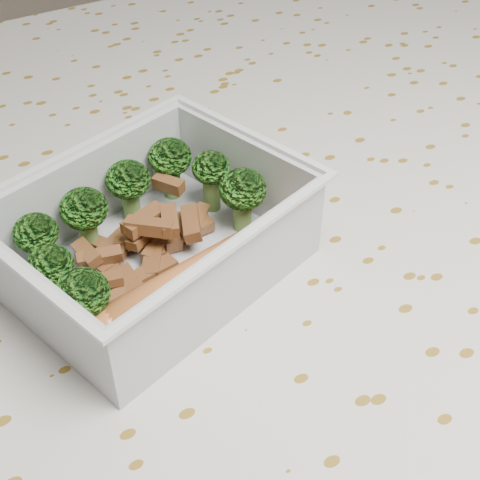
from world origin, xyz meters
TOP-DOWN VIEW (x-y plane):
  - dining_table at (0.00, 0.00)m, footprint 1.40×0.90m
  - tablecloth at (0.00, 0.00)m, footprint 1.46×0.96m
  - lunch_container at (-0.04, 0.03)m, footprint 0.22×0.19m
  - broccoli_florets at (-0.04, 0.05)m, footprint 0.17×0.13m
  - meat_pile at (-0.04, 0.04)m, footprint 0.11×0.09m
  - sausage at (-0.02, -0.01)m, footprint 0.16×0.05m

SIDE VIEW (x-z plane):
  - dining_table at x=0.00m, z-range 0.29..1.04m
  - tablecloth at x=0.00m, z-range 0.62..0.81m
  - meat_pile at x=-0.04m, z-range 0.76..0.79m
  - sausage at x=-0.02m, z-range 0.76..0.79m
  - lunch_container at x=-0.04m, z-range 0.75..0.81m
  - broccoli_florets at x=-0.04m, z-range 0.77..0.81m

